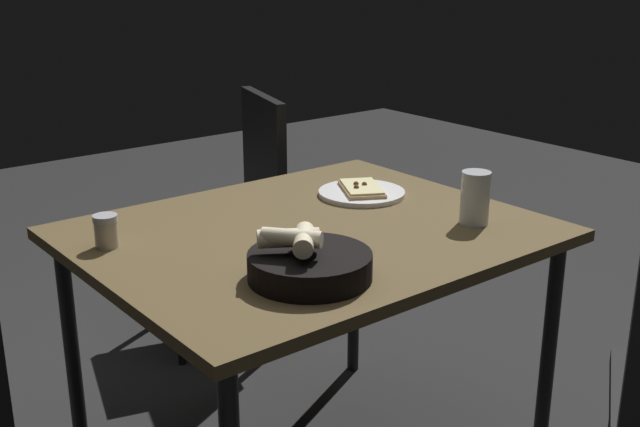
# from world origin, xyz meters

# --- Properties ---
(dining_table) EXTENTS (1.13, 0.92, 0.75)m
(dining_table) POSITION_xyz_m (0.00, 0.00, 0.69)
(dining_table) COLOR brown
(dining_table) RESTS_ON ground
(pizza_plate) EXTENTS (0.25, 0.25, 0.04)m
(pizza_plate) POSITION_xyz_m (-0.30, -0.14, 0.77)
(pizza_plate) COLOR white
(pizza_plate) RESTS_ON dining_table
(bread_basket) EXTENTS (0.27, 0.27, 0.12)m
(bread_basket) POSITION_xyz_m (0.21, 0.26, 0.79)
(bread_basket) COLOR black
(bread_basket) RESTS_ON dining_table
(beer_glass) EXTENTS (0.08, 0.08, 0.14)m
(beer_glass) POSITION_xyz_m (-0.36, 0.23, 0.82)
(beer_glass) COLOR silver
(beer_glass) RESTS_ON dining_table
(pepper_shaker) EXTENTS (0.06, 0.06, 0.08)m
(pepper_shaker) POSITION_xyz_m (0.46, -0.20, 0.79)
(pepper_shaker) COLOR #BFB299
(pepper_shaker) RESTS_ON dining_table
(chair_near) EXTENTS (0.55, 0.55, 0.93)m
(chair_near) POSITION_xyz_m (-0.36, -0.92, 0.53)
(chair_near) COLOR black
(chair_near) RESTS_ON ground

